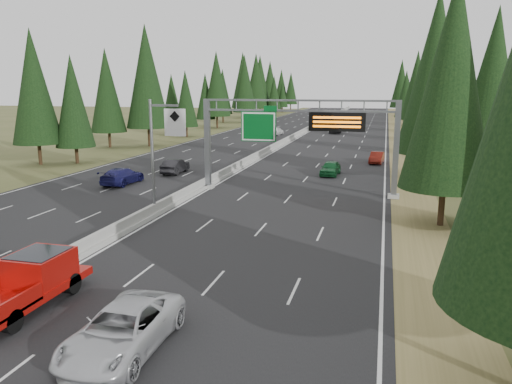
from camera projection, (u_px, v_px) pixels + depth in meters
road at (294, 139)px, 86.92m from camera, size 32.00×260.00×0.08m
shoulder_right at (400, 141)px, 82.56m from camera, size 3.60×260.00×0.06m
shoulder_left at (198, 136)px, 91.27m from camera, size 3.60×260.00×0.06m
median_barrier at (294, 136)px, 86.84m from camera, size 0.70×260.00×0.85m
sign_gantry at (305, 132)px, 40.91m from camera, size 16.75×0.98×7.80m
hov_sign_pole at (160, 150)px, 33.67m from camera, size 2.80×0.50×8.00m
tree_row_right at (442, 85)px, 60.92m from camera, size 11.74×235.67×18.66m
tree_row_left at (153, 83)px, 81.96m from camera, size 12.05×238.87×18.71m
silver_minivan at (123, 330)px, 16.82m from camera, size 2.61×5.61×1.56m
red_pickup at (32, 277)px, 20.53m from camera, size 2.23×6.24×2.03m
car_ahead_green at (330, 168)px, 50.58m from camera, size 1.97×4.32×1.44m
car_ahead_dkred at (377, 158)px, 58.40m from camera, size 1.81×4.19×1.34m
car_ahead_dkgrey at (335, 129)px, 96.37m from camera, size 2.20×5.35×1.55m
car_ahead_white at (338, 124)px, 110.43m from camera, size 2.32×4.92×1.36m
car_ahead_far at (332, 118)px, 130.56m from camera, size 1.93×4.45×1.50m
car_onc_near at (175, 166)px, 51.69m from camera, size 1.76×4.60×1.50m
car_onc_blue at (122, 176)px, 45.88m from camera, size 2.26×5.33×1.53m
car_onc_white at (277, 131)px, 92.84m from camera, size 2.11×4.49×1.49m
car_onc_far at (259, 121)px, 119.89m from camera, size 2.65×5.12×1.38m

